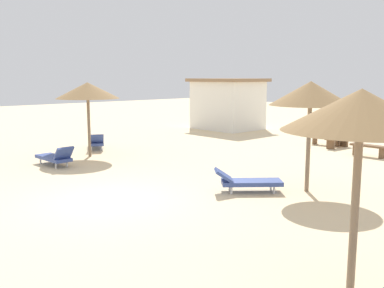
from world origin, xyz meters
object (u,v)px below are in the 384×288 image
at_px(parasol_0, 88,91).
at_px(lounger_5, 55,157).
at_px(lounger_4, 247,181).
at_px(beach_cabana, 228,103).
at_px(parasol_4, 311,94).
at_px(bench_0, 326,138).
at_px(bench_1, 338,140).
at_px(lounger_0, 96,142).
at_px(bench_2, 369,148).
at_px(parasol_1, 361,111).

height_order(parasol_0, lounger_5, parasol_0).
xyz_separation_m(lounger_4, beach_cabana, (-10.64, 10.77, 1.29)).
bearing_deg(parasol_4, lounger_4, -129.59).
height_order(parasol_4, beach_cabana, beach_cabana).
height_order(bench_0, beach_cabana, beach_cabana).
xyz_separation_m(parasol_0, bench_0, (5.08, 9.82, -2.35)).
height_order(parasol_0, beach_cabana, beach_cabana).
bearing_deg(parasol_0, lounger_5, -65.83).
distance_m(lounger_4, bench_1, 9.29).
relative_size(lounger_4, beach_cabana, 0.45).
relative_size(parasol_0, lounger_0, 1.56).
bearing_deg(beach_cabana, bench_0, -10.37).
bearing_deg(bench_0, parasol_4, -63.33).
bearing_deg(bench_2, bench_1, 150.60).
bearing_deg(bench_0, lounger_4, -72.67).
bearing_deg(lounger_4, bench_2, 91.07).
height_order(lounger_4, bench_0, lounger_4).
relative_size(parasol_1, lounger_4, 1.66).
bearing_deg(parasol_0, beach_cabana, 103.23).
bearing_deg(parasol_4, parasol_1, -51.46).
relative_size(lounger_0, bench_2, 1.29).
xyz_separation_m(lounger_5, bench_1, (4.99, 11.42, 0.02)).
xyz_separation_m(parasol_1, lounger_0, (-14.34, 4.04, -2.44)).
bearing_deg(bench_1, bench_0, 157.67).
xyz_separation_m(parasol_4, beach_cabana, (-11.75, 9.43, -1.18)).
bearing_deg(parasol_1, bench_0, 121.40).
height_order(lounger_5, beach_cabana, beach_cabana).
bearing_deg(lounger_5, bench_2, 55.79).
bearing_deg(parasol_0, bench_1, 58.41).
relative_size(bench_2, beach_cabana, 0.36).
xyz_separation_m(parasol_0, lounger_0, (-1.51, 1.17, -2.37)).
distance_m(lounger_0, bench_1, 11.12).
bearing_deg(lounger_4, bench_0, 107.33).
relative_size(lounger_5, bench_0, 1.21).
bearing_deg(lounger_0, lounger_5, -52.44).
bearing_deg(bench_0, parasol_0, -117.35).
distance_m(parasol_4, lounger_5, 9.37).
relative_size(bench_1, bench_2, 1.01).
bearing_deg(bench_1, bench_2, -29.40).
relative_size(lounger_4, bench_1, 1.22).
xyz_separation_m(lounger_0, bench_2, (9.37, 7.20, 0.02)).
relative_size(parasol_4, bench_0, 2.02).
bearing_deg(bench_2, lounger_0, -142.44).
bearing_deg(bench_1, parasol_1, -60.58).
bearing_deg(parasol_4, bench_1, 112.94).
xyz_separation_m(parasol_4, bench_0, (-4.03, 8.02, -2.43)).
bearing_deg(parasol_4, parasol_0, -168.80).
distance_m(parasol_0, lounger_4, 8.36).
bearing_deg(bench_2, parasol_1, -66.14).
distance_m(parasol_1, parasol_4, 5.96).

